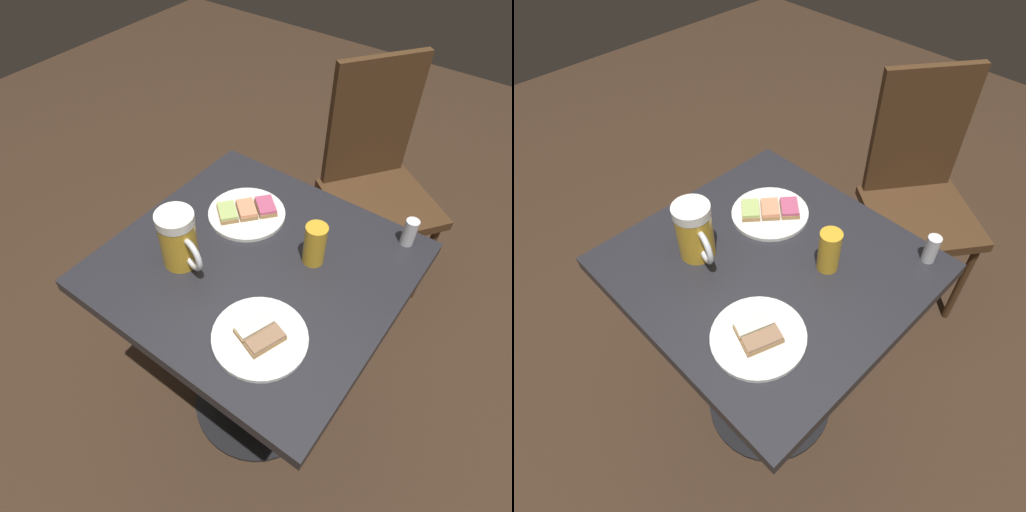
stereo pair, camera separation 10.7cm
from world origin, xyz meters
TOP-DOWN VIEW (x-y plane):
  - ground_plane at (0.00, 0.00)m, footprint 6.00×6.00m
  - cafe_table at (0.00, 0.00)m, footprint 0.65×0.68m
  - plate_near at (0.12, 0.12)m, footprint 0.20×0.20m
  - plate_far at (-0.17, -0.14)m, footprint 0.20×0.20m
  - beer_mug at (-0.10, 0.14)m, footprint 0.09×0.14m
  - beer_glass_small at (0.09, -0.11)m, footprint 0.05×0.05m
  - salt_shaker at (0.28, -0.26)m, footprint 0.03×0.03m
  - cafe_chair at (0.79, 0.03)m, footprint 0.53×0.53m

SIDE VIEW (x-z plane):
  - ground_plane at x=0.00m, z-range 0.00..0.00m
  - cafe_chair at x=0.79m, z-range 0.06..0.99m
  - cafe_table at x=0.00m, z-range 0.19..0.95m
  - plate_far at x=-0.17m, z-range 0.75..0.78m
  - plate_near at x=0.12m, z-range 0.76..0.79m
  - salt_shaker at x=0.28m, z-range 0.76..0.83m
  - beer_glass_small at x=0.09m, z-range 0.76..0.87m
  - beer_mug at x=-0.10m, z-range 0.76..0.91m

